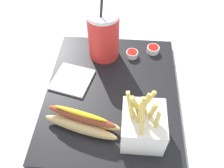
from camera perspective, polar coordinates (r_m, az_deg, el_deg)
name	(u,v)px	position (r m, az deg, el deg)	size (l,w,h in m)	color
ground_plane	(112,98)	(0.65, 0.00, -3.35)	(2.40, 2.40, 0.02)	silver
food_tray	(112,93)	(0.64, 0.00, -2.29)	(0.43, 0.35, 0.02)	black
soda_cup	(104,35)	(0.68, -2.06, 11.76)	(0.09, 0.09, 0.24)	red
fries_basket	(143,125)	(0.53, 7.45, -9.90)	(0.10, 0.09, 0.16)	white
hot_dog_1	(82,121)	(0.55, -7.27, -8.87)	(0.09, 0.19, 0.06)	#DBB775
ketchup_cup_1	(132,54)	(0.71, 4.87, 7.32)	(0.04, 0.04, 0.02)	white
ketchup_cup_2	(153,49)	(0.74, 9.89, 8.29)	(0.04, 0.04, 0.02)	white
napkin_stack	(72,80)	(0.66, -9.58, 1.05)	(0.10, 0.10, 0.01)	white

